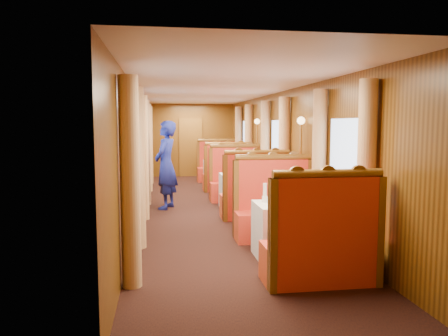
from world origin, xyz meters
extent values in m
cube|color=brown|center=(0.00, 5.97, 1.00)|extent=(0.80, 0.04, 2.00)
cube|color=white|center=(0.75, -3.50, 0.38)|extent=(1.05, 0.72, 0.75)
cube|color=red|center=(0.75, -4.45, 0.23)|extent=(1.30, 0.55, 0.45)
cube|color=red|center=(0.75, -4.67, 0.85)|extent=(1.30, 0.12, 0.80)
cylinder|color=brown|center=(0.75, -4.67, 1.29)|extent=(1.23, 0.10, 0.10)
cube|color=red|center=(0.75, -2.55, 0.23)|extent=(1.30, 0.55, 0.45)
cube|color=red|center=(0.75, -2.33, 0.85)|extent=(1.30, 0.12, 0.80)
cylinder|color=brown|center=(0.75, -2.33, 1.29)|extent=(1.23, 0.10, 0.10)
cube|color=white|center=(0.75, 0.00, 0.38)|extent=(1.05, 0.72, 0.75)
cube|color=red|center=(0.75, -0.95, 0.23)|extent=(1.30, 0.55, 0.45)
cube|color=red|center=(0.75, -1.17, 0.85)|extent=(1.30, 0.12, 0.80)
cylinder|color=brown|center=(0.75, -1.17, 1.29)|extent=(1.23, 0.10, 0.10)
cube|color=red|center=(0.75, 0.95, 0.23)|extent=(1.30, 0.55, 0.45)
cube|color=red|center=(0.75, 1.17, 0.85)|extent=(1.30, 0.12, 0.80)
cylinder|color=brown|center=(0.75, 1.17, 1.29)|extent=(1.23, 0.10, 0.10)
cube|color=white|center=(0.75, 3.50, 0.38)|extent=(1.05, 0.72, 0.75)
cube|color=red|center=(0.75, 2.55, 0.23)|extent=(1.30, 0.55, 0.45)
cube|color=red|center=(0.75, 2.33, 0.85)|extent=(1.30, 0.12, 0.80)
cylinder|color=brown|center=(0.75, 2.33, 1.29)|extent=(1.23, 0.10, 0.10)
cube|color=red|center=(0.75, 4.45, 0.23)|extent=(1.30, 0.55, 0.45)
cube|color=red|center=(0.75, 4.67, 0.85)|extent=(1.30, 0.12, 0.80)
cylinder|color=brown|center=(0.75, 4.67, 1.29)|extent=(1.23, 0.10, 0.10)
cube|color=silver|center=(0.65, -3.55, 0.76)|extent=(0.38, 0.32, 0.01)
cylinder|color=white|center=(1.03, -3.65, 0.76)|extent=(0.23, 0.23, 0.01)
cylinder|color=white|center=(0.37, -3.37, 0.79)|extent=(0.08, 0.08, 0.08)
cylinder|color=white|center=(0.37, -3.37, 0.92)|extent=(0.05, 0.05, 0.18)
cylinder|color=white|center=(0.49, -3.30, 0.79)|extent=(0.08, 0.08, 0.08)
cylinder|color=white|center=(0.49, -3.30, 0.92)|extent=(0.05, 0.05, 0.18)
cylinder|color=silver|center=(0.76, 0.04, 0.82)|extent=(0.06, 0.06, 0.14)
cylinder|color=silver|center=(0.73, 3.47, 0.82)|extent=(0.06, 0.06, 0.14)
cylinder|color=tan|center=(-1.38, -4.28, 1.18)|extent=(0.22, 0.22, 2.35)
cylinder|color=tan|center=(-1.38, -2.72, 1.18)|extent=(0.22, 0.22, 2.35)
cylinder|color=tan|center=(1.38, -4.28, 1.18)|extent=(0.22, 0.22, 2.35)
cylinder|color=tan|center=(1.38, -2.72, 1.18)|extent=(0.22, 0.22, 2.35)
cylinder|color=tan|center=(-1.38, -0.78, 1.18)|extent=(0.22, 0.22, 2.35)
cylinder|color=tan|center=(-1.38, 0.78, 1.18)|extent=(0.22, 0.22, 2.35)
cylinder|color=tan|center=(1.38, -0.78, 1.18)|extent=(0.22, 0.22, 2.35)
cylinder|color=tan|center=(1.38, 0.78, 1.18)|extent=(0.22, 0.22, 2.35)
cylinder|color=tan|center=(-1.38, 2.72, 1.18)|extent=(0.22, 0.22, 2.35)
cylinder|color=tan|center=(-1.38, 4.28, 1.18)|extent=(0.22, 0.22, 2.35)
cylinder|color=tan|center=(1.38, 2.72, 1.18)|extent=(0.22, 0.22, 2.35)
cylinder|color=tan|center=(1.38, 4.28, 1.18)|extent=(0.22, 0.22, 2.35)
cylinder|color=#BF8C3F|center=(-1.40, -1.75, 0.93)|extent=(0.04, 0.04, 1.85)
sphere|color=#FFD18C|center=(-1.40, -1.75, 1.88)|extent=(0.14, 0.14, 0.14)
cylinder|color=#BF8C3F|center=(1.40, -1.75, 0.93)|extent=(0.04, 0.04, 1.85)
sphere|color=#FFD18C|center=(1.40, -1.75, 1.88)|extent=(0.14, 0.14, 0.14)
cylinder|color=#BF8C3F|center=(-1.40, 1.75, 0.93)|extent=(0.04, 0.04, 1.85)
sphere|color=#FFD18C|center=(-1.40, 1.75, 1.88)|extent=(0.14, 0.14, 0.14)
cylinder|color=#BF8C3F|center=(1.40, 1.75, 0.93)|extent=(0.04, 0.04, 1.85)
sphere|color=#FFD18C|center=(1.40, 1.75, 1.88)|extent=(0.14, 0.14, 0.14)
imported|color=navy|center=(-0.93, 0.22, 0.94)|extent=(0.67, 0.80, 1.89)
cube|color=beige|center=(0.75, 0.76, 0.75)|extent=(0.40, 0.24, 0.55)
sphere|color=tan|center=(0.75, 0.76, 1.11)|extent=(0.20, 0.20, 0.20)
cube|color=beige|center=(0.75, 0.59, 0.52)|extent=(0.36, 0.30, 0.14)
camera|label=1|loc=(-1.04, -9.14, 1.83)|focal=35.00mm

